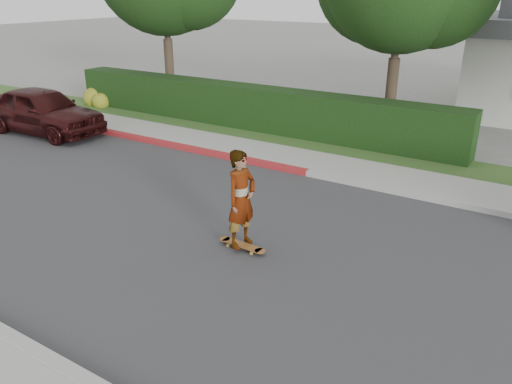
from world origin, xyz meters
TOP-DOWN VIEW (x-y plane):
  - ground at (0.00, 0.00)m, footprint 120.00×120.00m
  - road at (0.00, 0.00)m, footprint 60.00×8.00m
  - curb_far at (0.00, 4.10)m, footprint 60.00×0.20m
  - curb_red_section at (-5.00, 4.10)m, footprint 12.00×0.21m
  - sidewalk_far at (0.00, 5.00)m, footprint 60.00×1.60m
  - planting_strip at (0.00, 6.60)m, footprint 60.00×1.60m
  - hedge at (-3.00, 7.20)m, footprint 15.00×1.00m
  - flowering_shrub at (-10.01, 6.74)m, footprint 1.40×1.00m
  - skateboard at (1.75, -0.15)m, footprint 1.04×0.26m
  - skateboarder at (1.75, -0.15)m, footprint 0.52×0.73m
  - car_maroon at (-8.40, 3.08)m, footprint 4.63×2.02m

SIDE VIEW (x-z plane):
  - ground at x=0.00m, z-range 0.00..0.00m
  - road at x=0.00m, z-range 0.00..0.01m
  - planting_strip at x=0.00m, z-range 0.00..0.10m
  - sidewalk_far at x=0.00m, z-range 0.00..0.12m
  - curb_far at x=0.00m, z-range 0.00..0.15m
  - curb_red_section at x=-5.00m, z-range 0.00..0.15m
  - skateboard at x=1.75m, z-range 0.04..0.14m
  - flowering_shrub at x=-10.01m, z-range -0.12..0.78m
  - hedge at x=-3.00m, z-range 0.00..1.50m
  - car_maroon at x=-8.40m, z-range 0.00..1.55m
  - skateboarder at x=1.75m, z-range 0.10..1.96m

